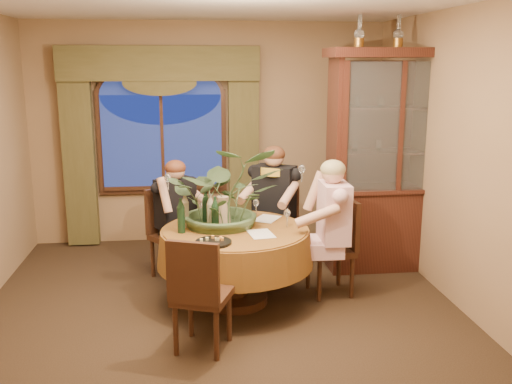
{
  "coord_description": "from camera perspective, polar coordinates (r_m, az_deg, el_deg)",
  "views": [
    {
      "loc": [
        -0.28,
        -4.84,
        2.28
      ],
      "look_at": [
        0.35,
        0.35,
        1.1
      ],
      "focal_mm": 40.0,
      "sensor_mm": 36.0,
      "label": 1
    }
  ],
  "objects": [
    {
      "name": "floor",
      "position": [
        5.36,
        -3.32,
        -12.48
      ],
      "size": [
        5.0,
        5.0,
        0.0
      ],
      "primitive_type": "plane",
      "color": "black",
      "rests_on": "ground"
    },
    {
      "name": "wall_back",
      "position": [
        7.4,
        -4.68,
        5.86
      ],
      "size": [
        4.5,
        0.0,
        4.5
      ],
      "primitive_type": "plane",
      "rotation": [
        1.57,
        0.0,
        0.0
      ],
      "color": "olive",
      "rests_on": "ground"
    },
    {
      "name": "wall_right",
      "position": [
        5.53,
        20.46,
        2.76
      ],
      "size": [
        0.0,
        5.0,
        5.0
      ],
      "primitive_type": "plane",
      "rotation": [
        1.57,
        0.0,
        -1.57
      ],
      "color": "olive",
      "rests_on": "ground"
    },
    {
      "name": "window",
      "position": [
        7.34,
        -9.35,
        4.9
      ],
      "size": [
        1.62,
        0.1,
        1.32
      ],
      "primitive_type": null,
      "color": "navy",
      "rests_on": "wall_back"
    },
    {
      "name": "arched_transom",
      "position": [
        7.28,
        -9.57,
        10.99
      ],
      "size": [
        1.6,
        0.06,
        0.44
      ],
      "primitive_type": null,
      "color": "navy",
      "rests_on": "wall_back"
    },
    {
      "name": "drapery_left",
      "position": [
        7.43,
        -17.3,
        3.64
      ],
      "size": [
        0.38,
        0.14,
        2.32
      ],
      "primitive_type": "cube",
      "color": "#44401F",
      "rests_on": "floor"
    },
    {
      "name": "drapery_right",
      "position": [
        7.34,
        -1.25,
        4.11
      ],
      "size": [
        0.38,
        0.14,
        2.32
      ],
      "primitive_type": "cube",
      "color": "#44401F",
      "rests_on": "floor"
    },
    {
      "name": "swag_valance",
      "position": [
        7.2,
        -9.66,
        12.56
      ],
      "size": [
        2.45,
        0.16,
        0.42
      ],
      "primitive_type": null,
      "color": "#44401F",
      "rests_on": "wall_back"
    },
    {
      "name": "dining_table",
      "position": [
        5.54,
        -2.07,
        -7.38
      ],
      "size": [
        1.52,
        1.52,
        0.75
      ],
      "primitive_type": "cylinder",
      "rotation": [
        0.0,
        0.0,
        -0.02
      ],
      "color": "#92380F",
      "rests_on": "floor"
    },
    {
      "name": "china_cabinet",
      "position": [
        6.51,
        13.41,
        3.01
      ],
      "size": [
        1.5,
        0.59,
        2.44
      ],
      "primitive_type": "cube",
      "color": "black",
      "rests_on": "floor"
    },
    {
      "name": "oil_lamp_left",
      "position": [
        6.29,
        10.3,
        15.55
      ],
      "size": [
        0.11,
        0.11,
        0.34
      ],
      "primitive_type": null,
      "color": "#A5722D",
      "rests_on": "china_cabinet"
    },
    {
      "name": "oil_lamp_center",
      "position": [
        6.43,
        14.07,
        15.32
      ],
      "size": [
        0.11,
        0.11,
        0.34
      ],
      "primitive_type": null,
      "color": "#A5722D",
      "rests_on": "china_cabinet"
    },
    {
      "name": "oil_lamp_right",
      "position": [
        6.59,
        17.65,
        15.04
      ],
      "size": [
        0.11,
        0.11,
        0.34
      ],
      "primitive_type": null,
      "color": "#A5722D",
      "rests_on": "china_cabinet"
    },
    {
      "name": "chair_right",
      "position": [
        5.77,
        7.42,
        -5.56
      ],
      "size": [
        0.47,
        0.47,
        0.96
      ],
      "primitive_type": "cube",
      "rotation": [
        0.0,
        0.0,
        -4.59
      ],
      "color": "black",
      "rests_on": "floor"
    },
    {
      "name": "chair_back_right",
      "position": [
        6.33,
        1.8,
        -3.79
      ],
      "size": [
        0.58,
        0.58,
        0.96
      ],
      "primitive_type": "cube",
      "rotation": [
        0.0,
        0.0,
        -3.69
      ],
      "color": "black",
      "rests_on": "floor"
    },
    {
      "name": "chair_back",
      "position": [
        6.22,
        -8.2,
        -4.22
      ],
      "size": [
        0.59,
        0.59,
        0.96
      ],
      "primitive_type": "cube",
      "rotation": [
        0.0,
        0.0,
        -2.48
      ],
      "color": "black",
      "rests_on": "floor"
    },
    {
      "name": "chair_front_left",
      "position": [
        4.67,
        -5.39,
        -10.0
      ],
      "size": [
        0.54,
        0.54,
        0.96
      ],
      "primitive_type": "cube",
      "rotation": [
        0.0,
        0.0,
        -0.37
      ],
      "color": "black",
      "rests_on": "floor"
    },
    {
      "name": "person_pink",
      "position": [
        5.57,
        7.74,
        -3.86
      ],
      "size": [
        0.47,
        0.51,
        1.4
      ],
      "primitive_type": null,
      "rotation": [
        0.0,
        0.0,
        1.55
      ],
      "color": "#D6A7B0",
      "rests_on": "floor"
    },
    {
      "name": "person_back",
      "position": [
        6.22,
        -8.01,
        -2.64
      ],
      "size": [
        0.62,
        0.61,
        1.29
      ],
      "primitive_type": null,
      "rotation": [
        0.0,
        0.0,
        -2.52
      ],
      "color": "black",
      "rests_on": "floor"
    },
    {
      "name": "person_scarf",
      "position": [
        6.33,
        1.84,
        -1.66
      ],
      "size": [
        0.67,
        0.66,
        1.42
      ],
      "primitive_type": null,
      "rotation": [
        0.0,
        0.0,
        -3.67
      ],
      "color": "black",
      "rests_on": "floor"
    },
    {
      "name": "stoneware_vase",
      "position": [
        5.48,
        -3.35,
        -1.95
      ],
      "size": [
        0.16,
        0.16,
        0.29
      ],
      "primitive_type": null,
      "color": "#9E8266",
      "rests_on": "dining_table"
    },
    {
      "name": "centerpiece_plant",
      "position": [
        5.41,
        -3.17,
        3.51
      ],
      "size": [
        1.07,
        1.19,
        0.93
      ],
      "primitive_type": "imported",
      "color": "#3B5532",
      "rests_on": "dining_table"
    },
    {
      "name": "olive_bowl",
      "position": [
        5.37,
        -1.48,
        -3.56
      ],
      "size": [
        0.15,
        0.15,
        0.05
      ],
      "primitive_type": "imported",
      "color": "#49552A",
      "rests_on": "dining_table"
    },
    {
      "name": "cheese_platter",
      "position": [
        4.99,
        -4.28,
        -5.03
      ],
      "size": [
        0.32,
        0.32,
        0.02
      ],
      "primitive_type": "cylinder",
      "color": "black",
      "rests_on": "dining_table"
    },
    {
      "name": "wine_bottle_0",
      "position": [
        5.48,
        -7.09,
        -1.81
      ],
      "size": [
        0.07,
        0.07,
        0.33
      ],
      "primitive_type": "cylinder",
      "color": "tan",
      "rests_on": "dining_table"
    },
    {
      "name": "wine_bottle_1",
      "position": [
        5.4,
        -4.58,
        -1.96
      ],
      "size": [
        0.07,
        0.07,
        0.33
      ],
      "primitive_type": "cylinder",
      "color": "tan",
      "rests_on": "dining_table"
    },
    {
      "name": "wine_bottle_2",
      "position": [
        5.29,
        -7.51,
        -2.34
      ],
      "size": [
        0.07,
        0.07,
        0.33
      ],
      "primitive_type": "cylinder",
      "color": "black",
      "rests_on": "dining_table"
    },
    {
      "name": "wine_bottle_3",
      "position": [
        5.57,
        -5.03,
        -1.52
      ],
      "size": [
        0.07,
        0.07,
        0.33
      ],
      "primitive_type": "cylinder",
      "color": "black",
      "rests_on": "dining_table"
    },
    {
      "name": "wine_bottle_4",
      "position": [
        5.31,
        -4.1,
        -2.21
      ],
      "size": [
        0.07,
        0.07,
        0.33
      ],
      "primitive_type": "cylinder",
      "color": "black",
      "rests_on": "dining_table"
    },
    {
      "name": "tasting_paper_0",
      "position": [
        5.24,
        0.5,
        -4.21
      ],
      "size": [
        0.25,
        0.33,
        0.0
      ],
      "primitive_type": "cube",
      "rotation": [
        0.0,
        0.0,
        0.14
      ],
      "color": "white",
      "rests_on": "dining_table"
    },
    {
      "name": "tasting_paper_1",
      "position": [
        5.75,
        1.09,
        -2.68
      ],
      "size": [
        0.33,
        0.37,
        0.0
      ],
      "primitive_type": "cube",
      "rotation": [
        0.0,
        0.0,
        -0.54
      ],
      "color": "white",
      "rests_on": "dining_table"
    },
    {
      "name": "wine_glass_person_pink",
      "position": [
        5.45,
        3.13,
        -2.61
      ],
      "size": [
        0.07,
        0.07,
        0.18
      ],
      "primitive_type": null,
      "color": "silver",
      "rests_on": "dining_table"
    },
    {
      "name": "wine_glass_person_back",
      "position": [
        5.78,
        -5.3,
        -1.76
      ],
      "size": [
        0.07,
        0.07,
        0.18
      ],
      "primitive_type": null,
      "color": "silver",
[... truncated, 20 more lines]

